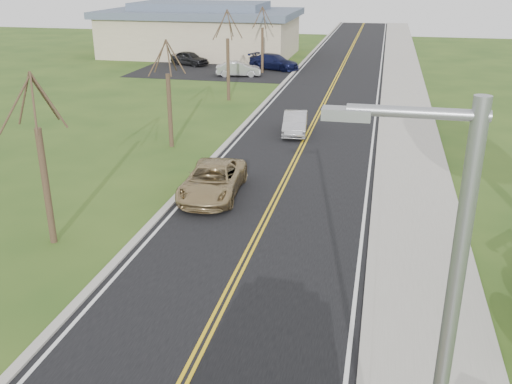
% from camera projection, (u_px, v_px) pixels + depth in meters
% --- Properties ---
extents(road, '(8.00, 120.00, 0.01)m').
position_uv_depth(road, '(331.00, 88.00, 46.21)').
color(road, black).
rests_on(road, ground).
extents(curb_right, '(0.30, 120.00, 0.12)m').
position_uv_depth(curb_right, '(383.00, 90.00, 45.36)').
color(curb_right, '#9E998E').
rests_on(curb_right, ground).
extents(sidewalk_right, '(3.20, 120.00, 0.10)m').
position_uv_depth(sidewalk_right, '(406.00, 91.00, 45.01)').
color(sidewalk_right, '#9E998E').
rests_on(sidewalk_right, ground).
extents(curb_left, '(0.30, 120.00, 0.10)m').
position_uv_depth(curb_left, '(281.00, 86.00, 47.03)').
color(curb_left, '#9E998E').
rests_on(curb_left, ground).
extents(bare_tree_a, '(1.93, 2.26, 6.08)m').
position_uv_depth(bare_tree_a, '(44.00, 173.00, 19.43)').
color(bare_tree_a, '#38281C').
rests_on(bare_tree_a, ground).
extents(bare_tree_b, '(1.83, 2.14, 5.73)m').
position_uv_depth(bare_tree_b, '(169.00, 102.00, 30.38)').
color(bare_tree_b, '#38281C').
rests_on(bare_tree_b, ground).
extents(bare_tree_c, '(2.04, 2.39, 6.42)m').
position_uv_depth(bare_tree_c, '(228.00, 62.00, 41.16)').
color(bare_tree_c, '#38281C').
rests_on(bare_tree_c, ground).
extents(bare_tree_d, '(1.88, 2.20, 5.91)m').
position_uv_depth(bare_tree_d, '(262.00, 45.00, 52.14)').
color(bare_tree_d, '#38281C').
rests_on(bare_tree_d, ground).
extents(commercial_building, '(25.50, 21.50, 5.65)m').
position_uv_depth(commercial_building, '(202.00, 30.00, 62.96)').
color(commercial_building, tan).
rests_on(commercial_building, ground).
extents(suv_champagne, '(2.59, 5.08, 1.38)m').
position_uv_depth(suv_champagne, '(213.00, 180.00, 24.29)').
color(suv_champagne, '#9A8257').
rests_on(suv_champagne, ground).
extents(sedan_silver, '(1.73, 3.94, 1.26)m').
position_uv_depth(sedan_silver, '(295.00, 123.00, 33.48)').
color(sedan_silver, '#ACACB1').
rests_on(sedan_silver, ground).
extents(lot_car_dark, '(4.37, 3.08, 1.38)m').
position_uv_depth(lot_car_dark, '(189.00, 58.00, 56.95)').
color(lot_car_dark, black).
rests_on(lot_car_dark, ground).
extents(lot_car_silver, '(4.20, 2.18, 1.32)m').
position_uv_depth(lot_car_silver, '(239.00, 69.00, 51.15)').
color(lot_car_silver, '#A9A9AE').
rests_on(lot_car_silver, ground).
extents(lot_car_navy, '(5.40, 3.65, 1.45)m').
position_uv_depth(lot_car_navy, '(274.00, 62.00, 54.54)').
color(lot_car_navy, '#0D1233').
rests_on(lot_car_navy, ground).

